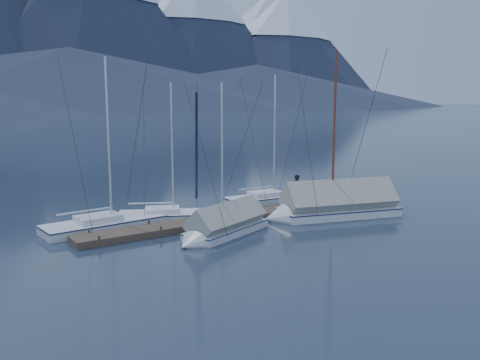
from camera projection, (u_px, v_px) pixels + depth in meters
name	position (u px, v px, depth m)	size (l,w,h in m)	color
ground	(262.00, 228.00, 25.87)	(1000.00, 1000.00, 0.00)	black
dock	(240.00, 218.00, 27.49)	(18.00, 1.50, 0.54)	#382D23
mooring_posts	(232.00, 215.00, 27.18)	(15.12, 1.52, 0.35)	#382D23
sailboat_open_left	(121.00, 223.00, 26.17)	(7.23, 3.04, 9.38)	silver
sailboat_open_mid	(181.00, 216.00, 27.79)	(6.23, 4.29, 8.09)	silver
sailboat_open_right	(280.00, 198.00, 32.71)	(6.74, 2.85, 8.77)	silver
sailboat_covered_near	(329.00, 208.00, 28.19)	(8.11, 4.40, 10.09)	silver
sailboat_covered_far	(221.00, 228.00, 24.32)	(5.92, 3.61, 7.99)	silver
person	(297.00, 189.00, 29.91)	(0.64, 0.42, 1.77)	black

